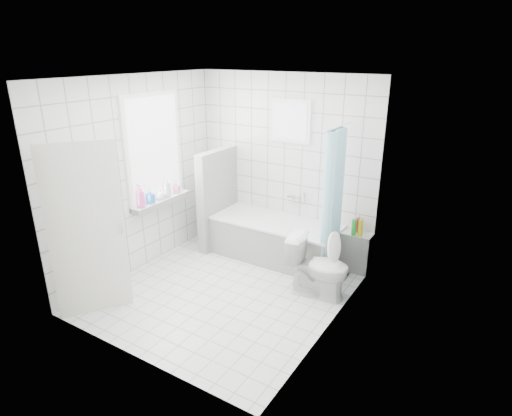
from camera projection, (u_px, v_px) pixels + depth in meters
The scene contains 19 objects.
ground at pixel (226, 290), 5.45m from camera, with size 3.00×3.00×0.00m, color white.
ceiling at pixel (220, 77), 4.54m from camera, with size 3.00×3.00×0.00m, color white.
wall_back at pixel (284, 165), 6.19m from camera, with size 2.80×0.02×2.60m, color white.
wall_front at pixel (124, 238), 3.80m from camera, with size 2.80×0.02×2.60m, color white.
wall_left at pixel (138, 176), 5.68m from camera, with size 0.02×3.00×2.60m, color white.
wall_right at pixel (336, 216), 4.30m from camera, with size 0.02×3.00×2.60m, color white.
window_left at pixel (155, 150), 5.80m from camera, with size 0.01×0.90×1.40m, color white.
window_back at pixel (290, 121), 5.88m from camera, with size 0.50×0.01×0.50m, color white.
window_sill at pixel (161, 202), 6.03m from camera, with size 0.18×1.02×0.08m, color white.
door at pixel (87, 232), 4.68m from camera, with size 0.04×0.80×2.00m, color silver.
bathtub at pixel (276, 239), 6.20m from camera, with size 1.85×0.77×0.58m.
partition_wall at pixel (218, 199), 6.49m from camera, with size 0.15×0.85×1.50m, color white.
tiled_ledge at pixel (356, 252), 5.85m from camera, with size 0.40×0.24×0.55m, color white.
toilet at pixel (319, 267), 5.22m from camera, with size 0.43×0.75×0.77m, color white.
curtain_rod at pixel (339, 127), 5.16m from camera, with size 0.02×0.02×0.80m, color silver.
shower_curtain at pixel (330, 200), 5.37m from camera, with size 0.14×0.48×1.78m, color #4EC5E5, non-canonical shape.
tub_faucet at pixel (293, 198), 6.22m from camera, with size 0.18×0.06×0.06m, color silver.
sill_bottles at pixel (156, 192), 5.90m from camera, with size 0.18×0.82×0.31m.
ledge_bottles at pixel (357, 227), 5.69m from camera, with size 0.15×0.18×0.23m.
Camera 1 is at (2.82, -3.83, 2.88)m, focal length 30.00 mm.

